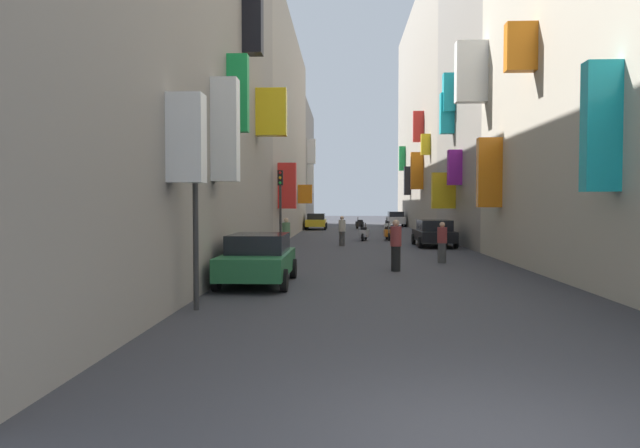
{
  "coord_description": "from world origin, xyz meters",
  "views": [
    {
      "loc": [
        -1.41,
        -5.02,
        2.31
      ],
      "look_at": [
        -2.48,
        19.44,
        1.4
      ],
      "focal_mm": 30.59,
      "sensor_mm": 36.0,
      "label": 1
    }
  ],
  "objects": [
    {
      "name": "pedestrian_mid_street",
      "position": [
        -1.51,
        24.79,
        0.82
      ],
      "size": [
        0.54,
        0.54,
        1.64
      ],
      "color": "#3C3C3C",
      "rests_on": "ground"
    },
    {
      "name": "parked_car_black",
      "position": [
        3.47,
        24.69,
        0.76
      ],
      "size": [
        2.01,
        4.18,
        1.44
      ],
      "color": "black",
      "rests_on": "ground"
    },
    {
      "name": "scooter_orange",
      "position": [
        1.39,
        29.64,
        0.46
      ],
      "size": [
        0.47,
        1.8,
        1.13
      ],
      "color": "orange",
      "rests_on": "ground"
    },
    {
      "name": "building_right_mid_a",
      "position": [
        7.98,
        16.16,
        8.74
      ],
      "size": [
        7.39,
        9.3,
        17.51
      ],
      "color": "#BCB29E",
      "rests_on": "ground"
    },
    {
      "name": "traffic_light_near_corner",
      "position": [
        -4.58,
        22.13,
        2.73
      ],
      "size": [
        0.26,
        0.34,
        3.98
      ],
      "color": "#2D2D2D",
      "rests_on": "ground"
    },
    {
      "name": "pedestrian_near_left",
      "position": [
        0.38,
        13.68,
        0.89
      ],
      "size": [
        0.53,
        0.53,
        1.77
      ],
      "color": "black",
      "rests_on": "ground"
    },
    {
      "name": "scooter_white",
      "position": [
        2.26,
        41.03,
        0.46
      ],
      "size": [
        0.45,
        1.95,
        1.13
      ],
      "color": "silver",
      "rests_on": "ground"
    },
    {
      "name": "parked_car_white",
      "position": [
        3.92,
        51.23,
        0.79
      ],
      "size": [
        1.87,
        4.07,
        1.52
      ],
      "color": "white",
      "rests_on": "ground"
    },
    {
      "name": "building_right_mid_c",
      "position": [
        8.0,
        46.44,
        10.38
      ],
      "size": [
        6.99,
        27.12,
        20.78
      ],
      "color": "#9E9384",
      "rests_on": "ground"
    },
    {
      "name": "scooter_silver",
      "position": [
        -0.13,
        29.23,
        0.46
      ],
      "size": [
        0.63,
        1.8,
        1.13
      ],
      "color": "#ADADB2",
      "rests_on": "ground"
    },
    {
      "name": "scooter_black",
      "position": [
        0.04,
        44.9,
        0.46
      ],
      "size": [
        0.74,
        1.71,
        1.13
      ],
      "color": "black",
      "rests_on": "ground"
    },
    {
      "name": "parked_car_yellow",
      "position": [
        -3.91,
        44.25,
        0.75
      ],
      "size": [
        1.91,
        4.09,
        1.44
      ],
      "color": "gold",
      "rests_on": "ground"
    },
    {
      "name": "pedestrian_near_right",
      "position": [
        2.44,
        16.4,
        0.8
      ],
      "size": [
        0.48,
        0.48,
        1.61
      ],
      "color": "#3F3F3F",
      "rests_on": "ground"
    },
    {
      "name": "pedestrian_crossing",
      "position": [
        -4.07,
        19.94,
        0.83
      ],
      "size": [
        0.52,
        0.52,
        1.67
      ],
      "color": "black",
      "rests_on": "ground"
    },
    {
      "name": "ground_plane",
      "position": [
        0.0,
        30.0,
        0.0
      ],
      "size": [
        140.0,
        140.0,
        0.0
      ],
      "primitive_type": "plane",
      "color": "#38383D"
    },
    {
      "name": "building_left_near",
      "position": [
        -7.99,
        11.23,
        7.32
      ],
      "size": [
        7.25,
        22.45,
        14.64
      ],
      "color": "gray",
      "rests_on": "ground"
    },
    {
      "name": "traffic_light_far_corner",
      "position": [
        -4.61,
        6.61,
        2.85
      ],
      "size": [
        0.26,
        0.34,
        4.18
      ],
      "color": "#2D2D2D",
      "rests_on": "ground"
    },
    {
      "name": "parked_car_green",
      "position": [
        -3.87,
        10.51,
        0.75
      ],
      "size": [
        1.98,
        3.99,
        1.43
      ],
      "color": "#236638",
      "rests_on": "ground"
    },
    {
      "name": "building_left_mid_a",
      "position": [
        -8.0,
        34.3,
        7.46
      ],
      "size": [
        7.12,
        23.71,
        14.92
      ],
      "color": "#9E9384",
      "rests_on": "ground"
    },
    {
      "name": "building_right_mid_b",
      "position": [
        7.99,
        26.84,
        9.21
      ],
      "size": [
        7.33,
        12.08,
        18.44
      ],
      "color": "gray",
      "rests_on": "ground"
    },
    {
      "name": "building_left_mid_b",
      "position": [
        -7.99,
        53.07,
        6.22
      ],
      "size": [
        6.8,
        13.85,
        12.43
      ],
      "color": "slate",
      "rests_on": "ground"
    }
  ]
}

